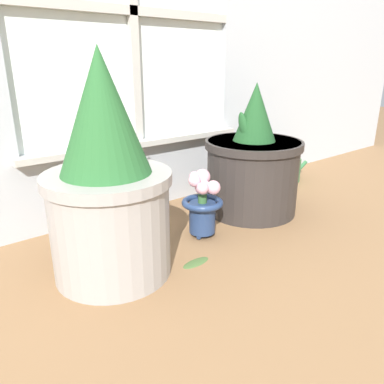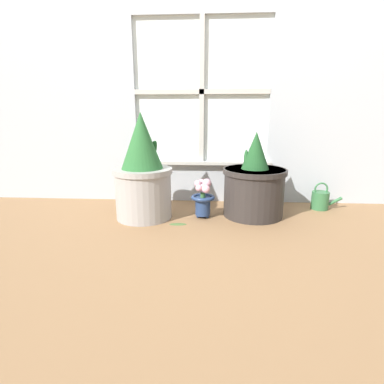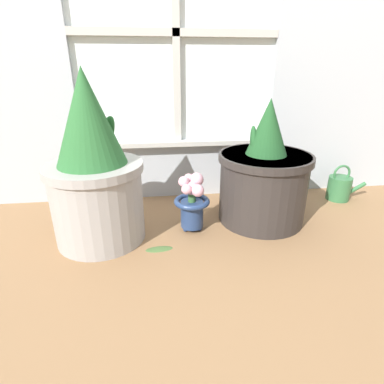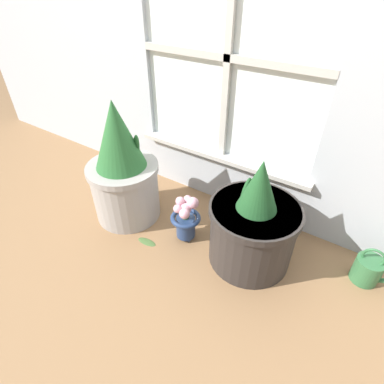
{
  "view_description": "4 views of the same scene",
  "coord_description": "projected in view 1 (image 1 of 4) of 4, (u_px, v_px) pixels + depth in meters",
  "views": [
    {
      "loc": [
        -0.84,
        -0.86,
        0.65
      ],
      "look_at": [
        -0.03,
        0.14,
        0.19
      ],
      "focal_mm": 35.0,
      "sensor_mm": 36.0,
      "label": 1
    },
    {
      "loc": [
        0.07,
        -1.77,
        0.67
      ],
      "look_at": [
        -0.05,
        0.15,
        0.17
      ],
      "focal_mm": 28.0,
      "sensor_mm": 36.0,
      "label": 2
    },
    {
      "loc": [
        -0.12,
        -1.04,
        0.68
      ],
      "look_at": [
        0.03,
        0.18,
        0.17
      ],
      "focal_mm": 28.0,
      "sensor_mm": 36.0,
      "label": 3
    },
    {
      "loc": [
        0.69,
        -0.8,
        1.18
      ],
      "look_at": [
        0.04,
        0.18,
        0.29
      ],
      "focal_mm": 28.0,
      "sensor_mm": 36.0,
      "label": 4
    }
  ],
  "objects": [
    {
      "name": "ground_plane",
      "position": [
        223.0,
        252.0,
        1.34
      ],
      "size": [
        10.0,
        10.0,
        0.0
      ],
      "primitive_type": "plane",
      "color": "olive"
    },
    {
      "name": "watering_can",
      "position": [
        290.0,
        169.0,
        2.12
      ],
      "size": [
        0.22,
        0.12,
        0.2
      ],
      "color": "#336B3D",
      "rests_on": "ground_plane"
    },
    {
      "name": "potted_plant_left",
      "position": [
        108.0,
        185.0,
        1.12
      ],
      "size": [
        0.39,
        0.39,
        0.69
      ],
      "color": "#9E9993",
      "rests_on": "ground_plane"
    },
    {
      "name": "flower_vase",
      "position": [
        202.0,
        203.0,
        1.42
      ],
      "size": [
        0.16,
        0.16,
        0.26
      ],
      "color": "navy",
      "rests_on": "ground_plane"
    },
    {
      "name": "potted_plant_right",
      "position": [
        253.0,
        166.0,
        1.64
      ],
      "size": [
        0.42,
        0.42,
        0.57
      ],
      "color": "#2D2826",
      "rests_on": "ground_plane"
    },
    {
      "name": "fallen_leaf",
      "position": [
        196.0,
        262.0,
        1.26
      ],
      "size": [
        0.11,
        0.05,
        0.01
      ],
      "color": "#476633",
      "rests_on": "ground_plane"
    }
  ]
}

